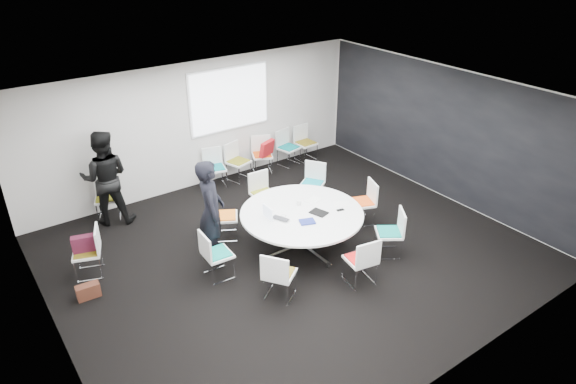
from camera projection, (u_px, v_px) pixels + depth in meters
room_shell at (297, 182)px, 8.76m from camera, size 8.08×7.08×2.88m
conference_table at (302, 221)px, 9.26m from camera, size 2.21×2.21×0.73m
projection_screen at (230, 99)px, 11.41m from camera, size 1.90×0.03×1.35m
chair_ring_a at (362, 210)px, 10.17m from camera, size 0.58×0.59×0.88m
chair_ring_b at (312, 191)px, 10.89m from camera, size 0.63×0.63×0.88m
chair_ring_c at (264, 202)px, 10.48m from camera, size 0.47×0.46×0.88m
chair_ring_d at (225, 224)px, 9.68m from camera, size 0.62×0.62×0.88m
chair_ring_e at (217, 263)px, 8.58m from camera, size 0.47×0.48×0.88m
chair_ring_f at (279, 283)px, 8.09m from camera, size 0.63×0.63×0.88m
chair_ring_g at (360, 268)px, 8.44m from camera, size 0.53×0.52×0.88m
chair_ring_h at (389, 241)px, 9.18m from camera, size 0.63×0.63×0.88m
chair_back_a at (215, 175)px, 11.59m from camera, size 0.56×0.55×0.88m
chair_back_b at (238, 169)px, 11.90m from camera, size 0.57×0.56×0.88m
chair_back_c at (262, 162)px, 12.25m from camera, size 0.60×0.60×0.88m
chair_back_d at (288, 154)px, 12.64m from camera, size 0.55×0.54×0.88m
chair_back_e at (305, 149)px, 12.92m from camera, size 0.48×0.47×0.88m
chair_spare_left at (89, 260)px, 8.64m from camera, size 0.58×0.59×0.88m
chair_person_back at (108, 205)px, 10.33m from camera, size 0.59×0.59×0.88m
person_main at (211, 212)px, 8.75m from camera, size 0.70×0.82×1.90m
person_back at (105, 178)px, 9.89m from camera, size 1.15×1.05×1.92m
laptop at (282, 218)px, 8.98m from camera, size 0.30×0.36×0.02m
laptop_lid at (268, 212)px, 8.91m from camera, size 0.02×0.30×0.22m
notebook_black at (319, 213)px, 9.14m from camera, size 0.30×0.35×0.02m
tablet_folio at (307, 222)px, 8.86m from camera, size 0.31×0.28×0.03m
papers_right at (313, 200)px, 9.58m from camera, size 0.35×0.28×0.00m
papers_front at (342, 204)px, 9.44m from camera, size 0.36×0.32×0.00m
cup at (299, 203)px, 9.39m from camera, size 0.08×0.08×0.09m
phone at (340, 210)px, 9.24m from camera, size 0.15×0.10×0.01m
maroon_bag at (85, 243)px, 8.47m from camera, size 0.42×0.25×0.28m
brown_bag at (88, 291)px, 8.16m from camera, size 0.37×0.18×0.24m
red_jacket at (267, 148)px, 11.88m from camera, size 0.47×0.31×0.36m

